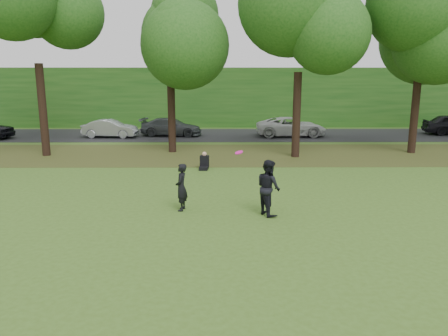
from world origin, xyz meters
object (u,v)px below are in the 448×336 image
(player_left, at_px, (181,187))
(frisbee, at_px, (239,152))
(seated_person, at_px, (204,163))
(player_right, at_px, (269,187))

(player_left, xyz_separation_m, frisbee, (1.93, -0.01, 1.19))
(seated_person, bearing_deg, frisbee, -71.73)
(player_right, relative_size, frisbee, 5.08)
(frisbee, xyz_separation_m, seated_person, (-1.40, 6.54, -1.68))
(player_left, height_order, frisbee, frisbee)
(player_right, xyz_separation_m, seated_person, (-2.36, 7.00, -0.61))
(frisbee, height_order, seated_person, frisbee)
(seated_person, bearing_deg, player_left, -88.47)
(player_right, height_order, seated_person, player_right)
(player_left, relative_size, seated_person, 1.94)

